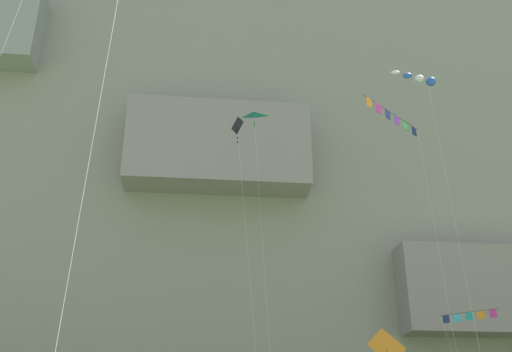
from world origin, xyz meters
TOP-DOWN VIEW (x-y plane):
  - cliff_face at (-0.01, 56.67)m, footprint 180.00×30.60m
  - kite_diamond_front_field at (1.24, 34.48)m, footprint 2.21×4.23m
  - kite_delta_mid_left at (2.42, 34.82)m, footprint 2.33×3.10m
  - kite_diamond_low_right at (10.91, 33.92)m, footprint 4.14×1.93m
  - kite_banner_high_right at (16.56, 33.50)m, footprint 2.85×4.18m
  - kite_banner_upper_left at (11.28, 29.13)m, footprint 5.07×5.16m
  - kite_windsock_upper_right at (13.25, 28.58)m, footprint 3.36×2.19m

SIDE VIEW (x-z plane):
  - kite_diamond_low_right at x=10.91m, z-range 3.81..14.20m
  - kite_banner_high_right at x=16.56m, z-range 5.00..16.43m
  - kite_banner_upper_left at x=11.28m, z-range 10.88..34.61m
  - kite_diamond_front_field at x=1.24m, z-range 11.02..37.17m
  - kite_delta_mid_left at x=2.42m, z-range 12.39..38.56m
  - kite_windsock_upper_right at x=13.25m, z-range 12.76..39.44m
  - cliff_face at x=-0.01m, z-range -0.03..72.05m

